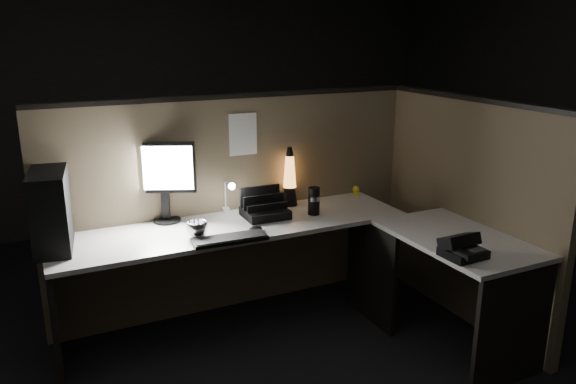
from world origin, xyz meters
name	(u,v)px	position (x,y,z in m)	size (l,w,h in m)	color
floor	(296,366)	(0.00, 0.00, 0.00)	(6.00, 6.00, 0.00)	black
room_shell	(297,94)	(0.00, 0.00, 1.62)	(6.00, 6.00, 6.00)	silver
partition_back	(238,205)	(0.00, 0.93, 0.75)	(2.66, 0.06, 1.50)	brown
partition_right	(465,212)	(1.33, 0.10, 0.75)	(0.06, 1.66, 1.50)	brown
desk	(304,256)	(0.18, 0.25, 0.58)	(2.60, 1.60, 0.73)	beige
pc_tower	(51,210)	(-1.22, 0.67, 0.96)	(0.19, 0.43, 0.45)	black
monitor	(164,174)	(-0.52, 0.87, 1.05)	(0.39, 0.20, 0.53)	black
keyboard	(230,239)	(-0.28, 0.34, 0.74)	(0.45, 0.15, 0.02)	black
mouse	(256,229)	(-0.07, 0.42, 0.75)	(0.09, 0.06, 0.03)	black
clip_lamp	(229,195)	(-0.11, 0.81, 0.87)	(0.05, 0.19, 0.24)	silver
organizer	(264,209)	(0.09, 0.67, 0.78)	(0.29, 0.26, 0.22)	black
lava_lamp	(290,181)	(0.36, 0.83, 0.91)	(0.11, 0.11, 0.42)	black
travel_mug	(314,201)	(0.41, 0.57, 0.82)	(0.08, 0.08, 0.19)	black
steel_mug	(197,229)	(-0.43, 0.48, 0.78)	(0.12, 0.12, 0.10)	silver
figurine	(356,189)	(0.92, 0.83, 0.78)	(0.05, 0.05, 0.05)	yellow
pinned_paper	(243,134)	(0.04, 0.90, 1.26)	(0.20, 0.00, 0.29)	white
desk_phone	(461,248)	(0.80, -0.44, 0.78)	(0.22, 0.23, 0.13)	black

